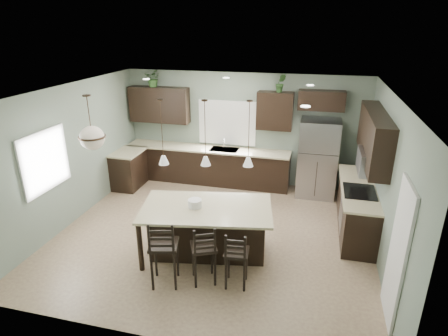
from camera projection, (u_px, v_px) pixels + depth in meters
ground at (214, 233)px, 7.43m from camera, size 6.00×6.00×0.00m
pantry_door at (397, 254)px, 4.98m from camera, size 0.04×0.82×2.04m
window_back at (227, 123)px, 9.43m from camera, size 1.35×0.02×1.00m
window_left at (44, 161)px, 6.82m from camera, size 0.02×1.10×1.00m
left_return_cabs at (129, 170)px, 9.41m from camera, size 0.60×0.90×0.90m
left_return_countertop at (128, 152)px, 9.24m from camera, size 0.66×0.96×0.04m
back_lower_cabs at (208, 166)px, 9.67m from camera, size 4.20×0.60×0.90m
back_countertop at (207, 149)px, 9.48m from camera, size 4.20×0.66×0.04m
sink_inset at (224, 150)px, 9.38m from camera, size 0.70×0.45×0.01m
faucet at (224, 144)px, 9.30m from camera, size 0.02×0.02×0.28m
back_upper_left at (159, 105)px, 9.54m from camera, size 1.55×0.34×0.90m
back_upper_right at (275, 111)px, 8.87m from camera, size 0.85×0.34×0.90m
fridge_header at (322, 100)px, 8.53m from camera, size 1.05×0.34×0.45m
right_lower_cabs at (356, 209)px, 7.44m from camera, size 0.60×2.35×0.90m
right_countertop at (358, 187)px, 7.28m from camera, size 0.66×2.35×0.04m
cooktop at (360, 191)px, 7.02m from camera, size 0.58×0.75×0.02m
wall_oven_front at (341, 213)px, 7.26m from camera, size 0.01×0.72×0.60m
right_upper_cabs at (374, 137)px, 6.87m from camera, size 0.34×2.35×0.90m
microwave at (370, 162)px, 6.78m from camera, size 0.40×0.75×0.40m
refrigerator at (318, 158)px, 8.79m from camera, size 0.90×0.74×1.85m
kitchen_island at (207, 231)px, 6.63m from camera, size 2.43×1.65×0.92m
serving_dish at (195, 203)px, 6.45m from camera, size 0.24×0.24×0.14m
bar_stool_left at (164, 252)px, 5.80m from camera, size 0.53×0.53×1.17m
bar_stool_center at (204, 253)px, 5.88m from camera, size 0.51×0.51×1.04m
bar_stool_right at (236, 258)px, 5.80m from camera, size 0.40×0.40×0.99m
pendant_left at (162, 133)px, 6.03m from camera, size 0.17×0.17×1.10m
pendant_center at (205, 133)px, 5.98m from camera, size 0.17×0.17×1.10m
pendant_right at (249, 134)px, 5.94m from camera, size 0.17×0.17×1.10m
chandelier at (90, 123)px, 6.34m from camera, size 0.46×0.46×0.96m
plant_back_left at (153, 78)px, 9.29m from camera, size 0.42×0.37×0.44m
plant_back_right at (281, 83)px, 8.58m from camera, size 0.26×0.23×0.42m
room_shell at (213, 152)px, 6.81m from camera, size 6.00×6.00×6.00m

